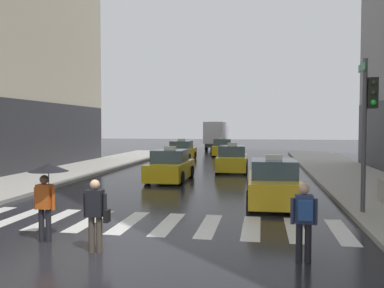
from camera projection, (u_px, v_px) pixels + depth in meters
ground_plane at (110, 256)px, 8.78m from camera, size 160.00×160.00×0.00m
crosswalk_markings at (148, 223)px, 11.73m from camera, size 11.30×2.80×0.01m
traffic_light_pole at (368, 113)px, 12.45m from camera, size 0.44×0.84×4.80m
taxi_lead at (273, 184)px, 14.75m from camera, size 2.00×4.57×1.80m
taxi_second at (170, 167)px, 20.91m from camera, size 1.94×4.54×1.80m
taxi_third at (232, 160)px, 25.30m from camera, size 2.02×4.58×1.80m
taxi_fourth at (182, 152)px, 33.52m from camera, size 1.96×4.55×1.80m
taxi_fifth at (222, 148)px, 38.74m from camera, size 2.13×4.63×1.80m
box_truck at (217, 134)px, 48.28m from camera, size 2.40×7.58×3.35m
pedestrian_with_umbrella at (47, 181)px, 9.78m from camera, size 0.96×0.96×1.94m
pedestrian_with_backpack at (304, 216)px, 8.30m from camera, size 0.55×0.43×1.65m
pedestrian_with_handbag at (96, 211)px, 8.97m from camera, size 0.60×0.24×1.65m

